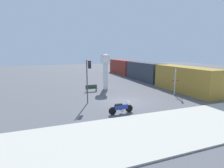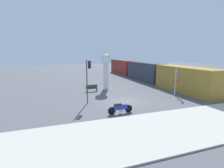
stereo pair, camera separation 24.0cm
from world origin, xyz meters
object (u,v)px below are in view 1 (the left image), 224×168
(motorcycle, at_px, (121,108))
(clock_tower, at_px, (105,66))
(traffic_light, at_px, (88,74))
(freight_train, at_px, (144,71))
(railroad_crossing_signal, at_px, (175,81))
(bench, at_px, (91,88))

(motorcycle, bearing_deg, clock_tower, 76.33)
(motorcycle, bearing_deg, traffic_light, 111.76)
(freight_train, bearing_deg, motorcycle, -126.68)
(clock_tower, xyz_separation_m, railroad_crossing_signal, (7.00, -6.41, -1.52))
(traffic_light, bearing_deg, freight_train, 40.16)
(railroad_crossing_signal, bearing_deg, bench, 148.80)
(motorcycle, relative_size, traffic_light, 0.51)
(clock_tower, relative_size, bench, 3.20)
(freight_train, distance_m, traffic_light, 17.78)
(bench, bearing_deg, clock_tower, 19.07)
(clock_tower, bearing_deg, freight_train, 29.28)
(traffic_light, bearing_deg, motorcycle, -65.27)
(traffic_light, bearing_deg, bench, 73.30)
(clock_tower, distance_m, freight_train, 11.25)
(railroad_crossing_signal, distance_m, bench, 10.94)
(railroad_crossing_signal, height_order, bench, railroad_crossing_signal)
(motorcycle, relative_size, bench, 1.46)
(motorcycle, relative_size, freight_train, 0.07)
(motorcycle, distance_m, traffic_light, 5.30)
(motorcycle, distance_m, clock_tower, 10.74)
(freight_train, relative_size, railroad_crossing_signal, 9.27)
(railroad_crossing_signal, bearing_deg, clock_tower, 137.52)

